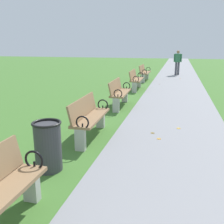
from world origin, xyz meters
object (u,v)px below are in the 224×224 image
park_bench_3 (89,117)px  pedestrian_walking (178,61)px  park_bench_5 (136,79)px  trash_bin (48,146)px  park_bench_4 (119,92)px  park_bench_6 (144,72)px

park_bench_3 → pedestrian_walking: 12.85m
park_bench_5 → trash_bin: bearing=-91.1°
park_bench_4 → park_bench_6: bearing=90.0°
park_bench_5 → park_bench_4: bearing=-90.0°
park_bench_3 → pedestrian_walking: (1.79, 12.72, 0.44)m
park_bench_4 → pedestrian_walking: 9.88m
park_bench_5 → pedestrian_walking: size_ratio=0.99×
park_bench_5 → trash_bin: (-0.15, -8.03, -0.06)m
pedestrian_walking → trash_bin: pedestrian_walking is taller
park_bench_6 → park_bench_5: bearing=-90.0°
park_bench_5 → trash_bin: size_ratio=1.91×
park_bench_5 → park_bench_6: bearing=90.0°
park_bench_6 → trash_bin: 11.04m
park_bench_3 → trash_bin: (-0.15, -1.62, -0.06)m
park_bench_4 → park_bench_5: (-0.00, 3.40, 0.00)m
park_bench_5 → trash_bin: 8.03m
pedestrian_walking → park_bench_6: bearing=-118.5°
pedestrian_walking → park_bench_5: bearing=-105.8°
park_bench_4 → trash_bin: bearing=-91.8°
park_bench_3 → park_bench_4: same height
park_bench_3 → park_bench_5: 6.41m
park_bench_4 → trash_bin: size_ratio=1.92×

